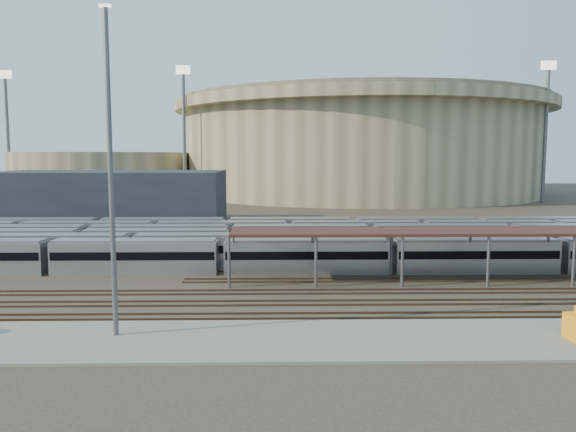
# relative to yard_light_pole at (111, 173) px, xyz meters

# --- Properties ---
(ground) EXTENTS (420.00, 420.00, 0.00)m
(ground) POSITION_rel_yard_light_pole_xyz_m (14.80, 13.93, -11.74)
(ground) COLOR #383026
(ground) RESTS_ON ground
(apron) EXTENTS (50.00, 9.00, 0.20)m
(apron) POSITION_rel_yard_light_pole_xyz_m (9.80, -1.07, -11.64)
(apron) COLOR gray
(apron) RESTS_ON ground
(subway_trains) EXTENTS (131.37, 23.90, 3.60)m
(subway_trains) POSITION_rel_yard_light_pole_xyz_m (17.22, 32.43, -9.94)
(subway_trains) COLOR #B6B5BA
(subway_trains) RESTS_ON ground
(inspection_shed) EXTENTS (60.30, 6.00, 5.30)m
(inspection_shed) POSITION_rel_yard_light_pole_xyz_m (36.80, 17.93, -6.75)
(inspection_shed) COLOR #5A595E
(inspection_shed) RESTS_ON ground
(empty_tracks) EXTENTS (170.00, 9.62, 0.18)m
(empty_tracks) POSITION_rel_yard_light_pole_xyz_m (14.80, 8.93, -11.65)
(empty_tracks) COLOR #4C3323
(empty_tracks) RESTS_ON ground
(stadium) EXTENTS (124.00, 124.00, 32.50)m
(stadium) POSITION_rel_yard_light_pole_xyz_m (39.80, 153.93, 4.73)
(stadium) COLOR tan
(stadium) RESTS_ON ground
(secondary_arena) EXTENTS (56.00, 56.00, 14.00)m
(secondary_arena) POSITION_rel_yard_light_pole_xyz_m (-45.20, 143.93, -4.74)
(secondary_arena) COLOR tan
(secondary_arena) RESTS_ON ground
(service_building) EXTENTS (42.00, 20.00, 10.00)m
(service_building) POSITION_rel_yard_light_pole_xyz_m (-20.20, 68.93, -6.74)
(service_building) COLOR #1E232D
(service_building) RESTS_ON ground
(floodlight_0) EXTENTS (4.00, 1.00, 38.40)m
(floodlight_0) POSITION_rel_yard_light_pole_xyz_m (-15.20, 123.93, 8.91)
(floodlight_0) COLOR #5A595E
(floodlight_0) RESTS_ON ground
(floodlight_1) EXTENTS (4.00, 1.00, 38.40)m
(floodlight_1) POSITION_rel_yard_light_pole_xyz_m (-70.20, 133.93, 8.91)
(floodlight_1) COLOR #5A595E
(floodlight_1) RESTS_ON ground
(floodlight_2) EXTENTS (4.00, 1.00, 38.40)m
(floodlight_2) POSITION_rel_yard_light_pole_xyz_m (84.80, 113.93, 8.91)
(floodlight_2) COLOR #5A595E
(floodlight_2) RESTS_ON ground
(floodlight_3) EXTENTS (4.00, 1.00, 38.40)m
(floodlight_3) POSITION_rel_yard_light_pole_xyz_m (4.80, 173.93, 8.91)
(floodlight_3) COLOR #5A595E
(floodlight_3) RESTS_ON ground
(yard_light_pole) EXTENTS (0.81, 0.36, 22.90)m
(yard_light_pole) POSITION_rel_yard_light_pole_xyz_m (0.00, 0.00, 0.00)
(yard_light_pole) COLOR #5A595E
(yard_light_pole) RESTS_ON apron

